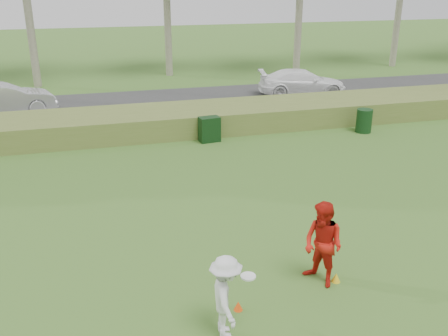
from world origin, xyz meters
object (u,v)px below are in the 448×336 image
object	(u,v)px
utility_cabinet	(209,129)
player_white	(226,297)
cone_yellow	(336,277)
trash_bin	(364,121)
car_right	(302,82)
car_mid	(3,100)
cone_orange	(238,306)
player_red	(323,245)

from	to	relation	value
utility_cabinet	player_white	bearing A→B (deg)	-109.06
player_white	cone_yellow	world-z (taller)	player_white
trash_bin	car_right	bearing A→B (deg)	87.64
player_white	car_right	world-z (taller)	player_white
player_white	car_mid	bearing A→B (deg)	23.47
cone_orange	car_mid	bearing A→B (deg)	110.43
car_mid	car_right	bearing A→B (deg)	-105.24
car_mid	player_white	bearing A→B (deg)	-178.09
utility_cabinet	car_mid	bearing A→B (deg)	136.66
player_red	car_mid	xyz separation A→B (m)	(-8.02, 15.97, -0.11)
cone_orange	utility_cabinet	distance (m)	10.55
cone_orange	car_right	size ratio (longest dim) A/B	0.04
cone_yellow	trash_bin	distance (m)	11.33
cone_yellow	trash_bin	bearing A→B (deg)	57.13
player_white	utility_cabinet	distance (m)	11.20
cone_orange	car_mid	xyz separation A→B (m)	(-6.10, 16.39, 0.70)
car_mid	utility_cabinet	bearing A→B (deg)	-143.34
utility_cabinet	cone_yellow	bearing A→B (deg)	-95.23
player_white	cone_yellow	bearing A→B (deg)	-65.31
car_right	utility_cabinet	bearing A→B (deg)	145.83
cone_orange	trash_bin	bearing A→B (deg)	49.65
player_white	car_right	xyz separation A→B (m)	(9.09, 17.34, -0.05)
player_red	trash_bin	size ratio (longest dim) A/B	1.90
player_red	utility_cabinet	world-z (taller)	player_red
cone_yellow	utility_cabinet	distance (m)	9.99
player_white	cone_orange	size ratio (longest dim) A/B	8.24
trash_bin	car_right	world-z (taller)	car_right
car_mid	car_right	world-z (taller)	car_mid
player_red	cone_yellow	xyz separation A→B (m)	(0.33, -0.05, -0.80)
cone_yellow	trash_bin	xyz separation A→B (m)	(6.15, 9.51, 0.38)
player_white	cone_orange	xyz separation A→B (m)	(0.41, 0.59, -0.68)
trash_bin	player_red	bearing A→B (deg)	-124.41
cone_orange	car_right	bearing A→B (deg)	62.62
player_white	cone_yellow	distance (m)	2.90
player_red	car_mid	distance (m)	17.87
cone_orange	cone_yellow	xyz separation A→B (m)	(2.24, 0.36, 0.01)
player_white	car_mid	distance (m)	17.91
player_red	cone_yellow	bearing A→B (deg)	56.55
cone_yellow	trash_bin	world-z (taller)	trash_bin
player_red	trash_bin	distance (m)	11.47
trash_bin	player_white	bearing A→B (deg)	-130.06
cone_yellow	car_mid	distance (m)	18.08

